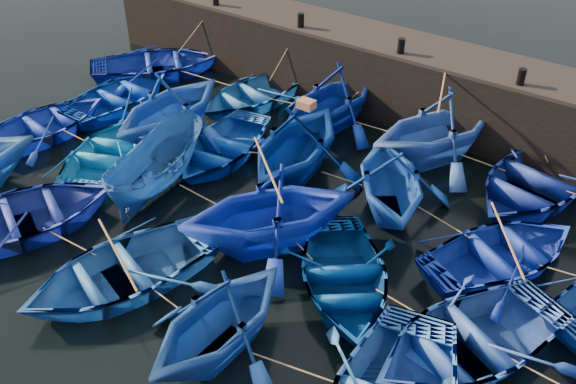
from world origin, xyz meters
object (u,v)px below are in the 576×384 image
Objects in this scene: boat_13 at (45,124)px; boat_0 at (157,64)px; boat_8 at (221,146)px; wooden_crate at (306,104)px.

boat_0 is at bearing -79.47° from boat_13.
wooden_crate is (2.92, 0.50, 2.17)m from boat_8.
boat_8 is (6.08, -3.23, -0.06)m from boat_0.
boat_8 is at bearing -170.35° from wooden_crate.
boat_0 reaches higher than boat_8.
wooden_crate reaches higher than boat_13.
boat_8 is 3.67m from wooden_crate.
boat_0 is 10.70× the size of wooden_crate.
boat_13 is 9.44× the size of wooden_crate.
boat_0 is 9.64m from wooden_crate.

